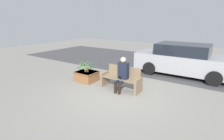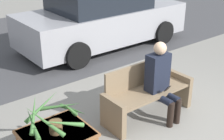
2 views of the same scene
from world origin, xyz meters
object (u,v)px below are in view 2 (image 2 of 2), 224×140
(bench, at_px, (146,93))
(potted_plant, at_px, (53,117))
(person_seated, at_px, (161,78))
(parked_car, at_px, (102,19))

(bench, relative_size, potted_plant, 1.93)
(person_seated, bearing_deg, parked_car, 67.88)
(bench, xyz_separation_m, person_seated, (0.13, -0.17, 0.30))
(bench, xyz_separation_m, parked_car, (1.53, 3.26, 0.33))
(bench, height_order, parked_car, parked_car)
(bench, distance_m, person_seated, 0.37)
(person_seated, xyz_separation_m, potted_plant, (-1.87, 0.10, -0.05))
(bench, bearing_deg, parked_car, 64.87)
(potted_plant, bearing_deg, bench, 2.19)
(potted_plant, bearing_deg, parked_car, 45.51)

